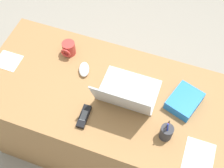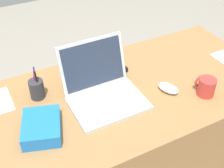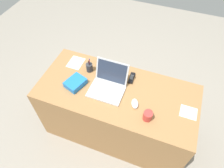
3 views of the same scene
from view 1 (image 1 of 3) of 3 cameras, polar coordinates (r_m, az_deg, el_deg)
name	(u,v)px [view 1 (image 1 of 3)]	position (r m, az deg, el deg)	size (l,w,h in m)	color
ground_plane	(111,143)	(2.36, -0.11, -11.25)	(6.00, 6.00, 0.00)	gray
desk	(111,122)	(2.02, -0.13, -7.33)	(1.53, 0.70, 0.75)	#9E7042
laptop	(127,93)	(1.63, 2.82, -1.81)	(0.32, 0.31, 0.24)	silver
computer_mouse	(84,69)	(1.76, -5.35, 2.81)	(0.06, 0.11, 0.03)	white
coffee_mug_white	(69,49)	(1.84, -8.27, 6.71)	(0.08, 0.09, 0.09)	#C63833
cordless_phone	(84,116)	(1.61, -5.38, -6.19)	(0.05, 0.14, 0.03)	black
pen_holder	(166,132)	(1.55, 10.33, -9.05)	(0.07, 0.07, 0.16)	#333338
snack_bag	(184,101)	(1.67, 13.65, -3.17)	(0.15, 0.19, 0.06)	blue
paper_note_near_laptop	(199,157)	(1.59, 16.25, -13.18)	(0.15, 0.18, 0.00)	white
paper_note_left	(8,61)	(1.92, -19.19, 4.20)	(0.14, 0.13, 0.00)	white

